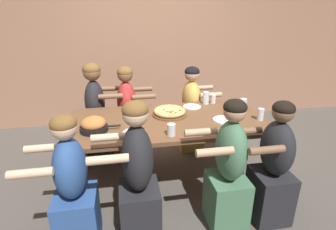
{
  "coord_description": "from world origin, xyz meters",
  "views": [
    {
      "loc": [
        -0.45,
        -2.47,
        1.77
      ],
      "look_at": [
        0.0,
        0.0,
        0.79
      ],
      "focal_mm": 28.0,
      "sensor_mm": 36.0,
      "label": 1
    }
  ],
  "objects": [
    {
      "name": "drinking_glass_c",
      "position": [
        0.93,
        -0.18,
        0.81
      ],
      "size": [
        0.07,
        0.07,
        0.12
      ],
      "color": "silver",
      "rests_on": "dining_table"
    },
    {
      "name": "pizza_board_main",
      "position": [
        0.04,
        0.12,
        0.78
      ],
      "size": [
        0.37,
        0.37,
        0.07
      ],
      "color": "brown",
      "rests_on": "dining_table"
    },
    {
      "name": "empty_plate_b",
      "position": [
        -0.36,
        -0.28,
        0.75
      ],
      "size": [
        0.22,
        0.22,
        0.02
      ],
      "color": "white",
      "rests_on": "dining_table"
    },
    {
      "name": "empty_plate_a",
      "position": [
        -0.31,
        0.32,
        0.75
      ],
      "size": [
        0.24,
        0.24,
        0.02
      ],
      "color": "white",
      "rests_on": "dining_table"
    },
    {
      "name": "drinking_glass_a",
      "position": [
        0.54,
        0.41,
        0.81
      ],
      "size": [
        0.08,
        0.08,
        0.15
      ],
      "color": "silver",
      "rests_on": "dining_table"
    },
    {
      "name": "empty_plate_c",
      "position": [
        0.34,
        0.32,
        0.75
      ],
      "size": [
        0.21,
        0.21,
        0.02
      ],
      "color": "white",
      "rests_on": "dining_table"
    },
    {
      "name": "drinking_glass_e",
      "position": [
        0.87,
        0.09,
        0.81
      ],
      "size": [
        0.07,
        0.07,
        0.15
      ],
      "color": "silver",
      "rests_on": "dining_table"
    },
    {
      "name": "skillet_bowl",
      "position": [
        -0.73,
        -0.15,
        0.8
      ],
      "size": [
        0.37,
        0.26,
        0.14
      ],
      "color": "black",
      "rests_on": "dining_table"
    },
    {
      "name": "ground_plane",
      "position": [
        0.0,
        0.0,
        0.0
      ],
      "size": [
        18.0,
        18.0,
        0.0
      ],
      "primitive_type": "plane",
      "color": "#514C47",
      "rests_on": "ground"
    },
    {
      "name": "diner_far_midright",
      "position": [
        0.45,
        0.72,
        0.52
      ],
      "size": [
        0.51,
        0.4,
        1.14
      ],
      "rotation": [
        0.0,
        0.0,
        -1.57
      ],
      "color": "gold",
      "rests_on": "ground"
    },
    {
      "name": "dining_table",
      "position": [
        0.0,
        0.0,
        0.67
      ],
      "size": [
        2.03,
        1.01,
        0.74
      ],
      "color": "brown",
      "rests_on": "ground"
    },
    {
      "name": "diner_near_right",
      "position": [
        0.79,
        -0.72,
        0.51
      ],
      "size": [
        0.51,
        0.4,
        1.13
      ],
      "rotation": [
        0.0,
        0.0,
        1.57
      ],
      "color": "#232328",
      "rests_on": "ground"
    },
    {
      "name": "diner_near_left",
      "position": [
        -0.86,
        -0.72,
        0.51
      ],
      "size": [
        0.51,
        0.4,
        1.13
      ],
      "rotation": [
        0.0,
        0.0,
        1.57
      ],
      "color": "#2D5193",
      "rests_on": "ground"
    },
    {
      "name": "drinking_glass_g",
      "position": [
        -0.04,
        -0.37,
        0.79
      ],
      "size": [
        0.08,
        0.08,
        0.11
      ],
      "color": "silver",
      "rests_on": "dining_table"
    },
    {
      "name": "drinking_glass_f",
      "position": [
        0.64,
        0.43,
        0.79
      ],
      "size": [
        0.06,
        0.06,
        0.1
      ],
      "color": "silver",
      "rests_on": "dining_table"
    },
    {
      "name": "drinking_glass_d",
      "position": [
        0.8,
        0.03,
        0.8
      ],
      "size": [
        0.07,
        0.07,
        0.12
      ],
      "color": "silver",
      "rests_on": "dining_table"
    },
    {
      "name": "empty_plate_d",
      "position": [
        0.57,
        -0.13,
        0.75
      ],
      "size": [
        0.24,
        0.24,
        0.02
      ],
      "color": "white",
      "rests_on": "dining_table"
    },
    {
      "name": "diner_near_midleft",
      "position": [
        -0.37,
        -0.72,
        0.55
      ],
      "size": [
        0.51,
        0.4,
        1.2
      ],
      "rotation": [
        0.0,
        0.0,
        1.57
      ],
      "color": "#232328",
      "rests_on": "ground"
    },
    {
      "name": "diner_far_left",
      "position": [
        -0.79,
        0.72,
        0.57
      ],
      "size": [
        0.51,
        0.4,
        1.23
      ],
      "rotation": [
        0.0,
        0.0,
        -1.57
      ],
      "color": "#232328",
      "rests_on": "ground"
    },
    {
      "name": "restaurant_back_panel",
      "position": [
        0.0,
        1.9,
        1.6
      ],
      "size": [
        10.0,
        0.06,
        3.2
      ],
      "primitive_type": "cube",
      "color": "#9E7056",
      "rests_on": "ground"
    },
    {
      "name": "cocktail_glass_blue",
      "position": [
        -0.41,
        0.13,
        0.79
      ],
      "size": [
        0.08,
        0.08,
        0.12
      ],
      "color": "silver",
      "rests_on": "dining_table"
    },
    {
      "name": "diner_far_midleft",
      "position": [
        -0.4,
        0.72,
        0.54
      ],
      "size": [
        0.51,
        0.4,
        1.17
      ],
      "rotation": [
        0.0,
        0.0,
        -1.57
      ],
      "color": "#B22D2D",
      "rests_on": "ground"
    },
    {
      "name": "drinking_glass_b",
      "position": [
        0.55,
        -0.39,
        0.8
      ],
      "size": [
        0.06,
        0.06,
        0.13
      ],
      "color": "silver",
      "rests_on": "dining_table"
    },
    {
      "name": "diner_near_midright",
      "position": [
        0.38,
        -0.72,
        0.53
      ],
      "size": [
        0.51,
        0.4,
        1.17
      ],
      "rotation": [
        0.0,
        0.0,
        1.57
      ],
      "color": "#477556",
      "rests_on": "ground"
    }
  ]
}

